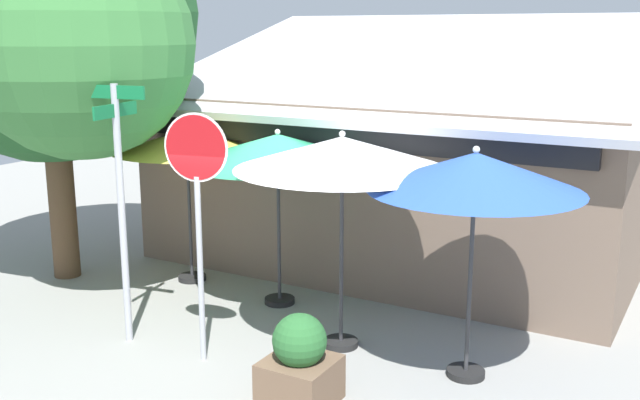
% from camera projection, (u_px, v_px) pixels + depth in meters
% --- Properties ---
extents(ground_plane, '(28.00, 28.00, 0.10)m').
position_uv_depth(ground_plane, '(276.00, 342.00, 9.59)').
color(ground_plane, gray).
extents(cafe_building, '(8.29, 5.92, 4.21)m').
position_uv_depth(cafe_building, '(410.00, 168.00, 13.11)').
color(cafe_building, '#705B4C').
rests_on(cafe_building, ground).
extents(street_sign_post, '(0.89, 0.83, 3.27)m').
position_uv_depth(street_sign_post, '(120.00, 189.00, 9.12)').
color(street_sign_post, '#A8AAB2').
rests_on(street_sign_post, ground).
extents(stop_sign, '(0.78, 0.17, 2.99)m').
position_uv_depth(stop_sign, '(197.00, 190.00, 8.52)').
color(stop_sign, '#A8AAB2').
rests_on(stop_sign, ground).
extents(patio_umbrella_mustard_left, '(2.29, 2.29, 2.47)m').
position_uv_depth(patio_umbrella_mustard_left, '(187.00, 142.00, 11.33)').
color(patio_umbrella_mustard_left, black).
rests_on(patio_umbrella_mustard_left, ground).
extents(patio_umbrella_forest_green_center, '(2.67, 2.67, 2.56)m').
position_uv_depth(patio_umbrella_forest_green_center, '(278.00, 149.00, 10.32)').
color(patio_umbrella_forest_green_center, black).
rests_on(patio_umbrella_forest_green_center, ground).
extents(patio_umbrella_ivory_right, '(2.62, 2.62, 2.74)m').
position_uv_depth(patio_umbrella_ivory_right, '(342.00, 154.00, 8.81)').
color(patio_umbrella_ivory_right, black).
rests_on(patio_umbrella_ivory_right, ground).
extents(patio_umbrella_royal_blue_far_right, '(2.37, 2.37, 2.68)m').
position_uv_depth(patio_umbrella_royal_blue_far_right, '(475.00, 173.00, 8.01)').
color(patio_umbrella_royal_blue_far_right, black).
rests_on(patio_umbrella_royal_blue_far_right, ground).
extents(shade_tree, '(5.11, 4.54, 6.43)m').
position_uv_depth(shade_tree, '(55.00, 20.00, 10.87)').
color(shade_tree, brown).
rests_on(shade_tree, ground).
extents(sidewalk_planter, '(0.72, 0.72, 1.00)m').
position_uv_depth(sidewalk_planter, '(300.00, 364.00, 7.83)').
color(sidewalk_planter, brown).
rests_on(sidewalk_planter, ground).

